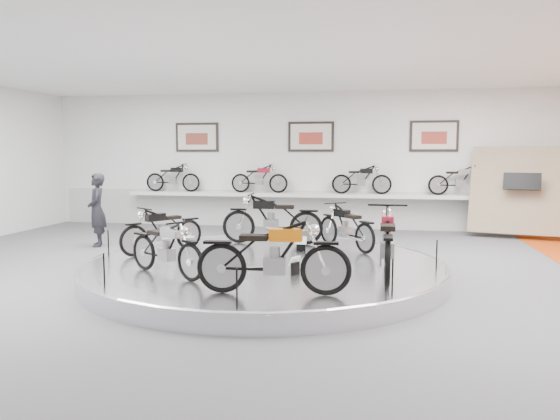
% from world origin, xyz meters
% --- Properties ---
extents(floor, '(16.00, 16.00, 0.00)m').
position_xyz_m(floor, '(0.00, 0.00, 0.00)').
color(floor, '#565658').
rests_on(floor, ground).
extents(ceiling, '(16.00, 16.00, 0.00)m').
position_xyz_m(ceiling, '(0.00, 0.00, 4.00)').
color(ceiling, white).
rests_on(ceiling, wall_back).
extents(wall_back, '(16.00, 0.00, 16.00)m').
position_xyz_m(wall_back, '(0.00, 7.00, 2.00)').
color(wall_back, white).
rests_on(wall_back, floor).
extents(dado_band, '(15.68, 0.04, 1.10)m').
position_xyz_m(dado_band, '(0.00, 6.98, 0.55)').
color(dado_band, '#BCBCBA').
rests_on(dado_band, floor).
extents(display_platform, '(6.40, 6.40, 0.30)m').
position_xyz_m(display_platform, '(0.00, 0.30, 0.15)').
color(display_platform, silver).
rests_on(display_platform, floor).
extents(platform_rim, '(6.40, 6.40, 0.10)m').
position_xyz_m(platform_rim, '(0.00, 0.30, 0.27)').
color(platform_rim, '#B2B2BA').
rests_on(platform_rim, display_platform).
extents(shelf, '(11.00, 0.55, 0.10)m').
position_xyz_m(shelf, '(0.00, 6.70, 1.00)').
color(shelf, silver).
rests_on(shelf, wall_back).
extents(poster_left, '(1.35, 0.06, 0.88)m').
position_xyz_m(poster_left, '(-3.50, 6.96, 2.70)').
color(poster_left, beige).
rests_on(poster_left, wall_back).
extents(poster_center, '(1.35, 0.06, 0.88)m').
position_xyz_m(poster_center, '(0.00, 6.96, 2.70)').
color(poster_center, beige).
rests_on(poster_center, wall_back).
extents(poster_right, '(1.35, 0.06, 0.88)m').
position_xyz_m(poster_right, '(3.50, 6.96, 2.70)').
color(poster_right, beige).
rests_on(poster_right, wall_back).
extents(display_panel, '(2.56, 1.52, 2.30)m').
position_xyz_m(display_panel, '(5.60, 6.10, 1.25)').
color(display_panel, gray).
rests_on(display_panel, floor).
extents(shelf_bike_a, '(1.22, 0.43, 0.73)m').
position_xyz_m(shelf_bike_a, '(-4.20, 6.70, 1.42)').
color(shelf_bike_a, black).
rests_on(shelf_bike_a, shelf).
extents(shelf_bike_b, '(1.22, 0.43, 0.73)m').
position_xyz_m(shelf_bike_b, '(-1.50, 6.70, 1.42)').
color(shelf_bike_b, maroon).
rests_on(shelf_bike_b, shelf).
extents(shelf_bike_c, '(1.22, 0.43, 0.73)m').
position_xyz_m(shelf_bike_c, '(1.50, 6.70, 1.42)').
color(shelf_bike_c, black).
rests_on(shelf_bike_c, shelf).
extents(shelf_bike_d, '(1.22, 0.43, 0.73)m').
position_xyz_m(shelf_bike_d, '(4.20, 6.70, 1.42)').
color(shelf_bike_d, '#B9B9BE').
rests_on(shelf_bike_d, shelf).
extents(bike_a, '(1.41, 1.55, 0.91)m').
position_xyz_m(bike_a, '(1.35, 1.83, 0.76)').
color(bike_a, black).
rests_on(bike_a, display_platform).
extents(bike_b, '(1.85, 0.71, 1.07)m').
position_xyz_m(bike_b, '(-0.23, 2.16, 0.84)').
color(bike_b, black).
rests_on(bike_b, display_platform).
extents(bike_c, '(1.34, 1.56, 0.90)m').
position_xyz_m(bike_c, '(-2.12, 0.78, 0.75)').
color(bike_c, black).
rests_on(bike_c, display_platform).
extents(bike_d, '(1.58, 1.26, 0.90)m').
position_xyz_m(bike_d, '(-1.29, -1.09, 0.75)').
color(bike_d, '#B9B9BE').
rests_on(bike_d, display_platform).
extents(bike_e, '(1.85, 0.78, 1.06)m').
position_xyz_m(bike_e, '(0.58, -1.91, 0.83)').
color(bike_e, '#C86006').
rests_on(bike_e, display_platform).
extents(bike_f, '(0.67, 1.87, 1.10)m').
position_xyz_m(bike_f, '(2.13, -0.52, 0.85)').
color(bike_f, maroon).
rests_on(bike_f, display_platform).
extents(visitor, '(0.66, 0.76, 1.75)m').
position_xyz_m(visitor, '(-4.62, 2.86, 0.87)').
color(visitor, black).
rests_on(visitor, floor).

